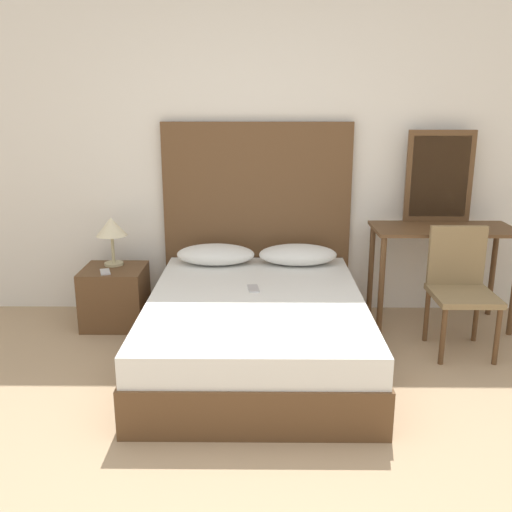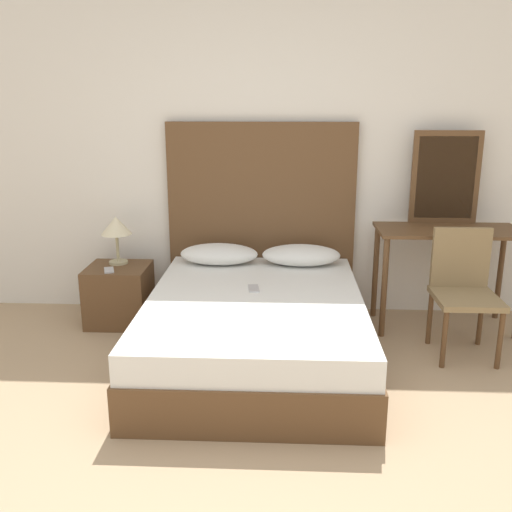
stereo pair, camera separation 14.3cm
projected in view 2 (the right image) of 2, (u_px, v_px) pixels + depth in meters
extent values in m
plane|color=tan|center=(244.00, 511.00, 2.49)|extent=(16.00, 16.00, 0.00)
cube|color=white|center=(264.00, 148.00, 4.57)|extent=(10.00, 0.06, 2.70)
cube|color=brown|center=(255.00, 341.00, 3.87)|extent=(1.44, 1.93, 0.29)
cube|color=white|center=(255.00, 309.00, 3.81)|extent=(1.41, 1.89, 0.18)
cube|color=brown|center=(261.00, 220.00, 4.65)|extent=(1.52, 0.05, 1.56)
ellipsoid|color=white|center=(219.00, 254.00, 4.50)|extent=(0.61, 0.33, 0.16)
ellipsoid|color=white|center=(301.00, 255.00, 4.47)|extent=(0.61, 0.33, 0.16)
cube|color=#B7B7BC|center=(254.00, 288.00, 3.92)|extent=(0.09, 0.16, 0.01)
cube|color=brown|center=(119.00, 295.00, 4.53)|extent=(0.47, 0.45, 0.46)
cylinder|color=tan|center=(119.00, 262.00, 4.55)|extent=(0.15, 0.15, 0.02)
cylinder|color=tan|center=(118.00, 248.00, 4.52)|extent=(0.02, 0.02, 0.22)
cone|color=beige|center=(116.00, 225.00, 4.47)|extent=(0.24, 0.24, 0.14)
cube|color=#B7B7BC|center=(109.00, 270.00, 4.36)|extent=(0.11, 0.16, 0.01)
cube|color=brown|center=(449.00, 231.00, 4.29)|extent=(1.07, 0.50, 0.02)
cylinder|color=brown|center=(384.00, 288.00, 4.22)|extent=(0.04, 0.04, 0.76)
cylinder|color=brown|center=(375.00, 271.00, 4.62)|extent=(0.04, 0.04, 0.76)
cylinder|color=brown|center=(500.00, 273.00, 4.58)|extent=(0.04, 0.04, 0.76)
cube|color=brown|center=(445.00, 177.00, 4.41)|extent=(0.52, 0.03, 0.72)
cube|color=#B2BCC6|center=(446.00, 178.00, 4.40)|extent=(0.44, 0.01, 0.63)
cube|color=olive|center=(466.00, 299.00, 3.88)|extent=(0.42, 0.45, 0.04)
cube|color=olive|center=(461.00, 257.00, 4.02)|extent=(0.40, 0.04, 0.43)
cylinder|color=brown|center=(444.00, 339.00, 3.76)|extent=(0.04, 0.04, 0.40)
cylinder|color=brown|center=(500.00, 341.00, 3.75)|extent=(0.04, 0.04, 0.40)
cylinder|color=brown|center=(430.00, 318.00, 4.14)|extent=(0.04, 0.04, 0.40)
cylinder|color=brown|center=(480.00, 319.00, 4.12)|extent=(0.04, 0.04, 0.40)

